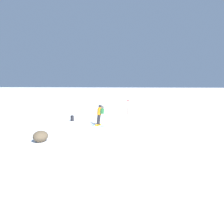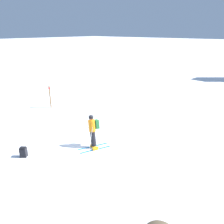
# 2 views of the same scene
# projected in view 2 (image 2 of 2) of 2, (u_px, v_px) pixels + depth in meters

# --- Properties ---
(ground_plane) EXTENTS (300.00, 300.00, 0.00)m
(ground_plane) POSITION_uv_depth(u_px,v_px,m) (79.00, 141.00, 11.73)
(ground_plane) COLOR white
(skier) EXTENTS (1.33, 1.65, 1.72)m
(skier) POSITION_uv_depth(u_px,v_px,m) (93.00, 130.00, 10.86)
(skier) COLOR #1E7AC6
(skier) RESTS_ON ground
(spare_backpack) EXTENTS (0.37, 0.35, 0.50)m
(spare_backpack) POSITION_uv_depth(u_px,v_px,m) (23.00, 152.00, 10.20)
(spare_backpack) COLOR black
(spare_backpack) RESTS_ON ground
(trail_marker) EXTENTS (0.13, 0.13, 1.68)m
(trail_marker) POSITION_uv_depth(u_px,v_px,m) (50.00, 96.00, 16.47)
(trail_marker) COLOR brown
(trail_marker) RESTS_ON ground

